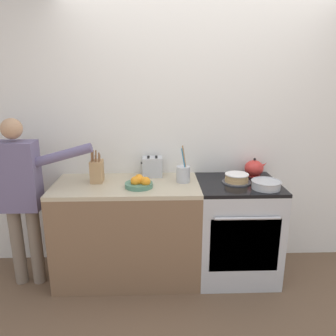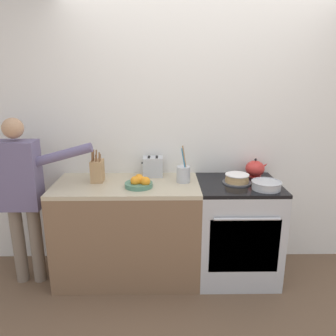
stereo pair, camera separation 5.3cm
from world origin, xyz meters
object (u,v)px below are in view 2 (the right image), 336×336
stove_range (236,230)px  mixing_bowl (266,185)px  layer_cake (237,179)px  knife_block (97,170)px  person_baker (22,189)px  tea_kettle (255,169)px  utensil_crock (183,174)px  toaster (153,167)px  fruit_bowl (139,182)px

stove_range → mixing_bowl: size_ratio=3.63×
layer_cake → knife_block: 1.25m
layer_cake → person_baker: bearing=-177.4°
layer_cake → person_baker: (-1.87, -0.09, -0.06)m
stove_range → tea_kettle: tea_kettle is taller
stove_range → utensil_crock: size_ratio=2.68×
knife_block → person_baker: person_baker is taller
knife_block → utensil_crock: utensil_crock is taller
toaster → person_baker: person_baker is taller
person_baker → fruit_bowl: bearing=-11.9°
utensil_crock → layer_cake: bearing=-4.0°
stove_range → layer_cake: 0.49m
knife_block → toaster: size_ratio=1.45×
mixing_bowl → knife_block: (-1.45, 0.23, 0.07)m
mixing_bowl → fruit_bowl: bearing=176.2°
tea_kettle → person_baker: size_ratio=0.14×
tea_kettle → knife_block: bearing=-174.8°
tea_kettle → toaster: 0.96m
layer_cake → toaster: 0.78m
fruit_bowl → utensil_crock: bearing=18.7°
knife_block → layer_cake: bearing=-3.0°
toaster → utensil_crock: bearing=-34.2°
fruit_bowl → person_baker: size_ratio=0.16×
toaster → mixing_bowl: bearing=-22.1°
knife_block → fruit_bowl: bearing=-23.0°
utensil_crock → fruit_bowl: (-0.38, -0.13, -0.03)m
person_baker → knife_block: bearing=2.4°
stove_range → layer_cake: (-0.02, 0.00, 0.49)m
layer_cake → utensil_crock: (-0.47, 0.03, 0.04)m
person_baker → mixing_bowl: bearing=-13.5°
person_baker → toaster: bearing=4.1°
mixing_bowl → fruit_bowl: 1.07m
mixing_bowl → fruit_bowl: (-1.07, 0.07, 0.01)m
stove_range → toaster: size_ratio=4.53×
tea_kettle → fruit_bowl: tea_kettle is taller
mixing_bowl → utensil_crock: bearing=163.6°
stove_range → mixing_bowl: bearing=-40.8°
tea_kettle → layer_cake: bearing=-137.1°
fruit_bowl → toaster: (0.11, 0.32, 0.05)m
toaster → tea_kettle: bearing=-1.4°
utensil_crock → toaster: size_ratio=1.69×
stove_range → fruit_bowl: (-0.88, -0.09, 0.50)m
fruit_bowl → toaster: size_ratio=1.19×
utensil_crock → toaster: bearing=145.8°
knife_block → fruit_bowl: (0.39, -0.16, -0.06)m
tea_kettle → toaster: (-0.96, 0.02, 0.02)m
mixing_bowl → toaster: toaster is taller
utensil_crock → person_baker: size_ratio=0.23×
fruit_bowl → toaster: 0.34m
layer_cake → utensil_crock: 0.48m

